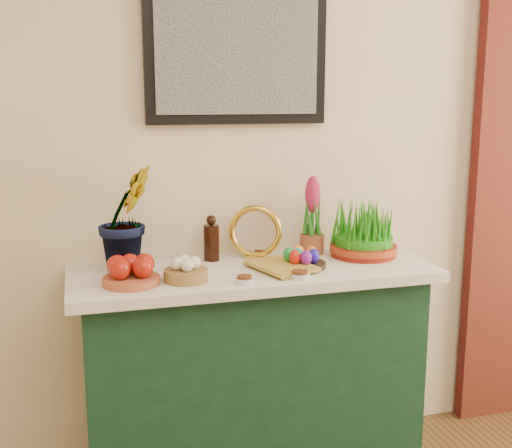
{
  "coord_description": "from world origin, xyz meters",
  "views": [
    {
      "loc": [
        -0.94,
        -0.32,
        1.54
      ],
      "look_at": [
        -0.3,
        1.95,
        1.07
      ],
      "focal_mm": 45.0,
      "sensor_mm": 36.0,
      "label": 1
    }
  ],
  "objects_px": {
    "mirror": "(256,232)",
    "hyacinth_green": "(126,201)",
    "sideboard": "(253,378)",
    "book": "(261,269)",
    "wheatgrass_sabzeh": "(364,233)"
  },
  "relations": [
    {
      "from": "hyacinth_green",
      "to": "wheatgrass_sabzeh",
      "type": "height_order",
      "value": "hyacinth_green"
    },
    {
      "from": "book",
      "to": "hyacinth_green",
      "type": "bearing_deg",
      "value": 139.79
    },
    {
      "from": "hyacinth_green",
      "to": "book",
      "type": "distance_m",
      "value": 0.57
    },
    {
      "from": "mirror",
      "to": "book",
      "type": "bearing_deg",
      "value": -100.68
    },
    {
      "from": "mirror",
      "to": "sideboard",
      "type": "bearing_deg",
      "value": -110.25
    },
    {
      "from": "wheatgrass_sabzeh",
      "to": "book",
      "type": "bearing_deg",
      "value": -163.28
    },
    {
      "from": "hyacinth_green",
      "to": "book",
      "type": "bearing_deg",
      "value": -52.19
    },
    {
      "from": "sideboard",
      "to": "wheatgrass_sabzeh",
      "type": "bearing_deg",
      "value": 4.99
    },
    {
      "from": "sideboard",
      "to": "book",
      "type": "bearing_deg",
      "value": -86.73
    },
    {
      "from": "hyacinth_green",
      "to": "book",
      "type": "xyz_separation_m",
      "value": [
        0.47,
        -0.2,
        -0.25
      ]
    },
    {
      "from": "hyacinth_green",
      "to": "mirror",
      "type": "distance_m",
      "value": 0.54
    },
    {
      "from": "mirror",
      "to": "hyacinth_green",
      "type": "bearing_deg",
      "value": -175.16
    },
    {
      "from": "hyacinth_green",
      "to": "book",
      "type": "height_order",
      "value": "hyacinth_green"
    },
    {
      "from": "book",
      "to": "wheatgrass_sabzeh",
      "type": "bearing_deg",
      "value": -0.75
    },
    {
      "from": "book",
      "to": "wheatgrass_sabzeh",
      "type": "distance_m",
      "value": 0.51
    }
  ]
}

